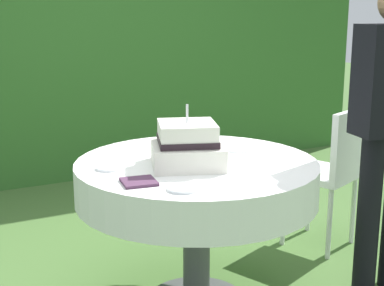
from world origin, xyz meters
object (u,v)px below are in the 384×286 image
(serving_plate_left, at_px, (109,168))
(serving_plate_far, at_px, (183,189))
(garden_chair, at_px, (333,165))
(serving_plate_near, at_px, (239,149))
(wedding_cake, at_px, (188,146))
(napkin_stack, at_px, (139,182))
(cake_table, at_px, (197,183))

(serving_plate_left, bearing_deg, serving_plate_far, -68.90)
(serving_plate_far, relative_size, garden_chair, 0.15)
(serving_plate_near, relative_size, serving_plate_left, 1.13)
(garden_chair, bearing_deg, serving_plate_far, -155.21)
(wedding_cake, distance_m, garden_chair, 1.22)
(serving_plate_near, relative_size, napkin_stack, 0.96)
(serving_plate_left, xyz_separation_m, garden_chair, (1.49, 0.18, -0.22))
(wedding_cake, bearing_deg, serving_plate_far, -119.63)
(serving_plate_near, bearing_deg, cake_table, -162.44)
(serving_plate_near, xyz_separation_m, serving_plate_left, (-0.72, -0.03, 0.00))
(cake_table, distance_m, serving_plate_far, 0.46)
(napkin_stack, bearing_deg, wedding_cake, 26.61)
(cake_table, xyz_separation_m, serving_plate_far, (-0.25, -0.37, 0.11))
(cake_table, bearing_deg, wedding_cake, -147.12)
(napkin_stack, bearing_deg, serving_plate_near, 23.54)
(serving_plate_near, distance_m, napkin_stack, 0.74)
(serving_plate_near, bearing_deg, wedding_cake, -159.16)
(serving_plate_left, distance_m, garden_chair, 1.52)
(serving_plate_left, bearing_deg, garden_chair, 6.88)
(garden_chair, bearing_deg, cake_table, -167.17)
(wedding_cake, bearing_deg, napkin_stack, -153.39)
(cake_table, height_order, wedding_cake, wedding_cake)
(serving_plate_left, height_order, garden_chair, garden_chair)
(serving_plate_near, height_order, napkin_stack, same)
(wedding_cake, distance_m, serving_plate_far, 0.38)
(wedding_cake, height_order, serving_plate_far, wedding_cake)
(cake_table, bearing_deg, napkin_stack, -152.15)
(serving_plate_far, xyz_separation_m, napkin_stack, (-0.13, 0.17, 0.00))
(wedding_cake, relative_size, serving_plate_far, 3.23)
(serving_plate_near, relative_size, serving_plate_far, 1.05)
(wedding_cake, distance_m, serving_plate_left, 0.38)
(serving_plate_far, bearing_deg, napkin_stack, 126.80)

